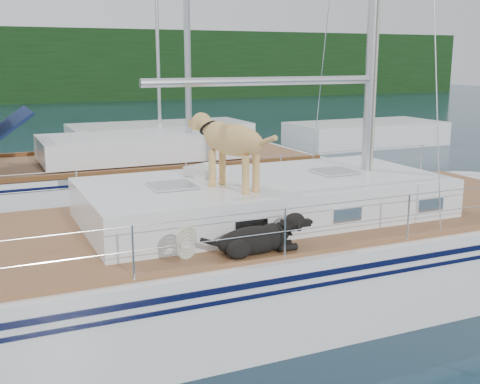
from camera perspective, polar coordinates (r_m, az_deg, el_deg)
name	(u,v)px	position (r m, az deg, el deg)	size (l,w,h in m)	color
ground	(215,304)	(8.97, -2.43, -10.57)	(120.00, 120.00, 0.00)	black
tree_line	(7,66)	(52.77, -21.26, 11.11)	(90.00, 3.00, 6.00)	black
shore_bank	(8,95)	(54.04, -21.14, 8.58)	(92.00, 1.00, 1.20)	#595147
main_sailboat	(220,259)	(8.76, -1.90, -6.40)	(12.00, 3.80, 14.01)	white
neighbor_sailboat	(99,183)	(14.73, -13.21, 0.85)	(11.00, 3.50, 13.30)	white
bg_boat_center	(160,136)	(24.89, -7.58, 5.31)	(7.20, 3.00, 11.65)	white
bg_boat_east	(366,134)	(25.75, 11.84, 5.41)	(6.40, 3.00, 11.65)	white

